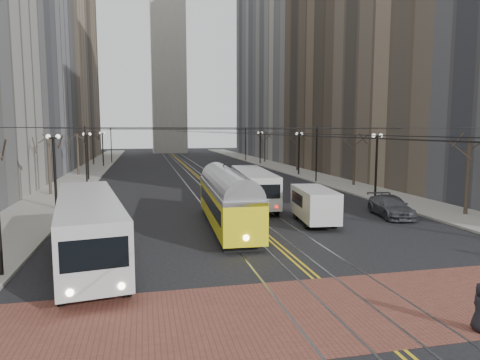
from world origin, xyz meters
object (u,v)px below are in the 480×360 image
cargo_van (314,206)px  sedan_silver (262,177)px  sedan_grey (240,176)px  transit_bus (89,230)px  streetcar (227,205)px  rear_bus (253,188)px  sedan_parked (391,206)px  clock_tower (167,17)px

cargo_van → sedan_silver: cargo_van is taller
sedan_grey → sedan_silver: (2.28, -1.96, -0.05)m
transit_bus → cargo_van: (13.56, 5.41, -0.37)m
streetcar → rear_bus: streetcar is taller
transit_bus → cargo_van: 14.61m
sedan_parked → rear_bus: bearing=151.2°
cargo_van → sedan_grey: (0.17, 23.51, -0.43)m
clock_tower → transit_bus: bearing=-95.6°
streetcar → sedan_parked: size_ratio=2.44×
transit_bus → streetcar: 9.50m
cargo_van → sedan_parked: 6.38m
clock_tower → sedan_parked: bearing=-83.6°
cargo_van → sedan_silver: (2.45, 21.55, -0.48)m
transit_bus → rear_bus: size_ratio=1.13×
rear_bus → sedan_silver: (4.65, 13.81, -0.74)m
transit_bus → sedan_grey: size_ratio=2.83×
clock_tower → streetcar: (-1.85, -92.89, -34.50)m
rear_bus → cargo_van: bearing=-69.0°
transit_bus → streetcar: transit_bus is taller
clock_tower → cargo_van: (4.00, -93.02, -34.79)m
cargo_van → sedan_grey: bearing=96.2°
sedan_silver → clock_tower: bearing=97.0°
transit_bus → sedan_parked: size_ratio=2.44×
streetcar → cargo_van: size_ratio=2.33×
clock_tower → cargo_van: clock_tower is taller
transit_bus → rear_bus: 17.39m
streetcar → sedan_silver: bearing=71.2°
clock_tower → streetcar: size_ratio=5.34×
rear_bus → sedan_parked: (8.48, -6.72, -0.70)m
streetcar → sedan_parked: 12.19m
streetcar → sedan_grey: streetcar is taller
clock_tower → sedan_parked: clock_tower is taller
cargo_van → sedan_grey: cargo_van is taller
clock_tower → streetcar: bearing=-91.1°
transit_bus → sedan_grey: 32.03m
rear_bus → streetcar: bearing=-110.5°
clock_tower → sedan_grey: 78.03m
sedan_parked → streetcar: bearing=-166.2°
streetcar → sedan_grey: bearing=77.9°
transit_bus → sedan_parked: (19.85, 6.44, -0.81)m
transit_bus → rear_bus: (11.36, 13.16, -0.11)m
clock_tower → sedan_grey: size_ratio=15.08×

